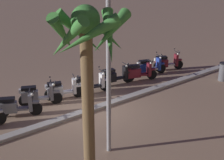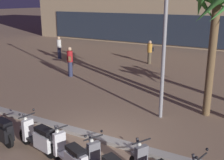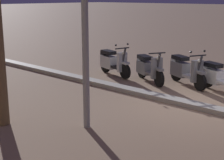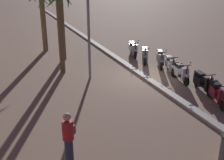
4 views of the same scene
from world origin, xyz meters
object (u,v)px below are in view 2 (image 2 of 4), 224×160
scooter_white_last_in_row (70,156)px  pedestrian_window_shopping (59,47)px  palm_tree_by_mall_entrance (215,19)px  pedestrian_by_palm_tree (70,61)px  scooter_white_second_in_line (39,138)px  pedestrian_strolling_near_curb (150,52)px

scooter_white_last_in_row → pedestrian_window_shopping: 14.74m
palm_tree_by_mall_entrance → pedestrian_by_palm_tree: size_ratio=2.74×
scooter_white_second_in_line → palm_tree_by_mall_entrance: bearing=55.5°
scooter_white_last_in_row → pedestrian_by_palm_tree: (-5.81, 7.51, 0.49)m
scooter_white_second_in_line → pedestrian_window_shopping: 13.65m
scooter_white_last_in_row → palm_tree_by_mall_entrance: palm_tree_by_mall_entrance is taller
scooter_white_second_in_line → scooter_white_last_in_row: 1.40m
palm_tree_by_mall_entrance → pedestrian_by_palm_tree: (-8.13, 1.85, -2.77)m
scooter_white_last_in_row → pedestrian_by_palm_tree: 9.51m
scooter_white_last_in_row → pedestrian_strolling_near_curb: (-3.03, 12.88, 0.43)m
pedestrian_by_palm_tree → pedestrian_strolling_near_curb: (2.78, 5.37, -0.07)m
scooter_white_second_in_line → pedestrian_by_palm_tree: size_ratio=0.99×
scooter_white_last_in_row → pedestrian_strolling_near_curb: pedestrian_strolling_near_curb is taller
scooter_white_last_in_row → pedestrian_strolling_near_curb: bearing=103.2°
scooter_white_last_in_row → palm_tree_by_mall_entrance: 6.93m
pedestrian_strolling_near_curb → pedestrian_window_shopping: bearing=-165.2°
pedestrian_window_shopping → pedestrian_by_palm_tree: (3.84, -3.62, 0.04)m
pedestrian_window_shopping → pedestrian_by_palm_tree: bearing=-43.3°
pedestrian_window_shopping → pedestrian_strolling_near_curb: 6.85m
scooter_white_second_in_line → pedestrian_by_palm_tree: pedestrian_by_palm_tree is taller
scooter_white_last_in_row → pedestrian_window_shopping: bearing=130.9°
pedestrian_window_shopping → palm_tree_by_mall_entrance: bearing=-24.6°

